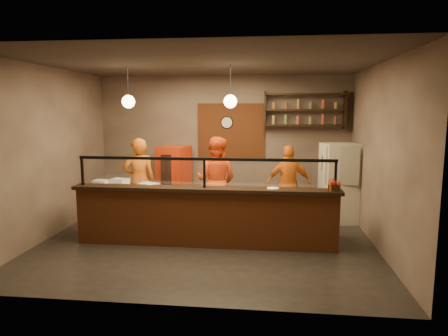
# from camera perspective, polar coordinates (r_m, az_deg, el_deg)

# --- Properties ---
(floor) EXTENTS (6.00, 6.00, 0.00)m
(floor) POSITION_cam_1_polar(r_m,az_deg,el_deg) (7.52, -2.37, -10.31)
(floor) COLOR black
(floor) RESTS_ON ground
(ceiling) EXTENTS (6.00, 6.00, 0.00)m
(ceiling) POSITION_cam_1_polar(r_m,az_deg,el_deg) (7.17, -2.53, 14.70)
(ceiling) COLOR #3C342E
(ceiling) RESTS_ON wall_back
(wall_back) EXTENTS (6.00, 0.00, 6.00)m
(wall_back) POSITION_cam_1_polar(r_m,az_deg,el_deg) (9.64, -0.15, 3.56)
(wall_back) COLOR #7D6B5C
(wall_back) RESTS_ON floor
(wall_left) EXTENTS (0.00, 5.00, 5.00)m
(wall_left) POSITION_cam_1_polar(r_m,az_deg,el_deg) (8.19, -23.68, 2.00)
(wall_left) COLOR #7D6B5C
(wall_left) RESTS_ON floor
(wall_right) EXTENTS (0.00, 5.00, 5.00)m
(wall_right) POSITION_cam_1_polar(r_m,az_deg,el_deg) (7.34, 21.39, 1.47)
(wall_right) COLOR #7D6B5C
(wall_right) RESTS_ON floor
(wall_front) EXTENTS (6.00, 0.00, 6.00)m
(wall_front) POSITION_cam_1_polar(r_m,az_deg,el_deg) (4.74, -7.12, -1.49)
(wall_front) COLOR #7D6B5C
(wall_front) RESTS_ON floor
(brick_patch) EXTENTS (1.60, 0.04, 1.30)m
(brick_patch) POSITION_cam_1_polar(r_m,az_deg,el_deg) (9.57, 1.03, 5.32)
(brick_patch) COLOR brown
(brick_patch) RESTS_ON wall_back
(service_counter) EXTENTS (4.60, 0.25, 1.00)m
(service_counter) POSITION_cam_1_polar(r_m,az_deg,el_deg) (7.09, -2.77, -7.24)
(service_counter) COLOR brown
(service_counter) RESTS_ON floor
(counter_ledge) EXTENTS (4.70, 0.37, 0.06)m
(counter_ledge) POSITION_cam_1_polar(r_m,az_deg,el_deg) (6.97, -2.80, -3.04)
(counter_ledge) COLOR black
(counter_ledge) RESTS_ON service_counter
(worktop_cabinet) EXTENTS (4.60, 0.75, 0.85)m
(worktop_cabinet) POSITION_cam_1_polar(r_m,az_deg,el_deg) (7.59, -2.16, -6.78)
(worktop_cabinet) COLOR gray
(worktop_cabinet) RESTS_ON floor
(worktop) EXTENTS (4.60, 0.75, 0.05)m
(worktop) POSITION_cam_1_polar(r_m,az_deg,el_deg) (7.48, -2.18, -3.46)
(worktop) COLOR white
(worktop) RESTS_ON worktop_cabinet
(sneeze_guard) EXTENTS (4.50, 0.05, 0.52)m
(sneeze_guard) POSITION_cam_1_polar(r_m,az_deg,el_deg) (6.91, -2.82, -0.28)
(sneeze_guard) COLOR white
(sneeze_guard) RESTS_ON counter_ledge
(wall_shelving) EXTENTS (1.84, 0.28, 0.85)m
(wall_shelving) POSITION_cam_1_polar(r_m,az_deg,el_deg) (9.39, 11.43, 8.15)
(wall_shelving) COLOR black
(wall_shelving) RESTS_ON wall_back
(wall_clock) EXTENTS (0.30, 0.04, 0.30)m
(wall_clock) POSITION_cam_1_polar(r_m,az_deg,el_deg) (9.56, 0.42, 6.52)
(wall_clock) COLOR black
(wall_clock) RESTS_ON wall_back
(pendant_left) EXTENTS (0.24, 0.24, 0.77)m
(pendant_left) POSITION_cam_1_polar(r_m,az_deg,el_deg) (7.70, -13.50, 9.22)
(pendant_left) COLOR black
(pendant_left) RESTS_ON ceiling
(pendant_right) EXTENTS (0.24, 0.24, 0.77)m
(pendant_right) POSITION_cam_1_polar(r_m,az_deg,el_deg) (7.28, 0.91, 9.51)
(pendant_right) COLOR black
(pendant_right) RESTS_ON ceiling
(cook_left) EXTENTS (0.78, 0.65, 1.82)m
(cook_left) POSITION_cam_1_polar(r_m,az_deg,el_deg) (8.65, -12.00, -1.80)
(cook_left) COLOR #CA5D13
(cook_left) RESTS_ON floor
(cook_mid) EXTENTS (1.05, 0.90, 1.85)m
(cook_mid) POSITION_cam_1_polar(r_m,az_deg,el_deg) (8.40, -1.15, -1.80)
(cook_mid) COLOR #D94414
(cook_mid) RESTS_ON floor
(cook_right) EXTENTS (1.02, 0.52, 1.66)m
(cook_right) POSITION_cam_1_polar(r_m,az_deg,el_deg) (8.61, 9.22, -2.29)
(cook_right) COLOR orange
(cook_right) RESTS_ON floor
(fridge) EXTENTS (0.82, 0.78, 1.70)m
(fridge) POSITION_cam_1_polar(r_m,az_deg,el_deg) (8.86, 16.07, -2.10)
(fridge) COLOR beige
(fridge) RESTS_ON floor
(red_cooler) EXTENTS (0.80, 0.77, 1.55)m
(red_cooler) POSITION_cam_1_polar(r_m,az_deg,el_deg) (9.60, -7.14, -1.50)
(red_cooler) COLOR red
(red_cooler) RESTS_ON floor
(pizza_dough) EXTENTS (0.51, 0.51, 0.01)m
(pizza_dough) POSITION_cam_1_polar(r_m,az_deg,el_deg) (7.45, -0.17, -3.27)
(pizza_dough) COLOR beige
(pizza_dough) RESTS_ON worktop
(prep_tub_a) EXTENTS (0.31, 0.26, 0.14)m
(prep_tub_a) POSITION_cam_1_polar(r_m,az_deg,el_deg) (8.18, -17.12, -2.13)
(prep_tub_a) COLOR silver
(prep_tub_a) RESTS_ON worktop
(prep_tub_b) EXTENTS (0.37, 0.33, 0.16)m
(prep_tub_b) POSITION_cam_1_polar(r_m,az_deg,el_deg) (8.13, -14.69, -2.04)
(prep_tub_b) COLOR silver
(prep_tub_b) RESTS_ON worktop
(prep_tub_c) EXTENTS (0.40, 0.37, 0.16)m
(prep_tub_c) POSITION_cam_1_polar(r_m,az_deg,el_deg) (7.50, -10.69, -2.75)
(prep_tub_c) COLOR white
(prep_tub_c) RESTS_ON worktop
(rolling_pin) EXTENTS (0.32, 0.10, 0.05)m
(rolling_pin) POSITION_cam_1_polar(r_m,az_deg,el_deg) (7.61, -6.61, -2.90)
(rolling_pin) COLOR yellow
(rolling_pin) RESTS_ON worktop
(condiment_caddy) EXTENTS (0.21, 0.17, 0.11)m
(condiment_caddy) POSITION_cam_1_polar(r_m,az_deg,el_deg) (6.93, 15.45, -2.70)
(condiment_caddy) COLOR black
(condiment_caddy) RESTS_ON counter_ledge
(pepper_mill) EXTENTS (0.05, 0.05, 0.19)m
(pepper_mill) POSITION_cam_1_polar(r_m,az_deg,el_deg) (6.97, 15.40, -2.29)
(pepper_mill) COLOR black
(pepper_mill) RESTS_ON counter_ledge
(small_plate) EXTENTS (0.24, 0.24, 0.01)m
(small_plate) POSITION_cam_1_polar(r_m,az_deg,el_deg) (6.90, 7.00, -2.89)
(small_plate) COLOR white
(small_plate) RESTS_ON counter_ledge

